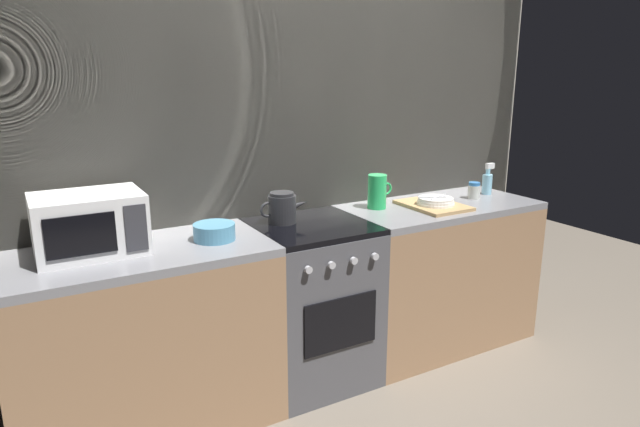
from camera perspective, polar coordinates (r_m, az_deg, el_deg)
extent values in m
plane|color=#6B6054|center=(3.30, -0.83, -16.27)|extent=(8.00, 8.00, 0.00)
cube|color=#B2AD9E|center=(3.16, -3.78, 5.57)|extent=(3.60, 0.05, 2.40)
cube|color=silver|center=(3.14, -3.60, 5.51)|extent=(3.58, 0.01, 2.39)
cube|color=#997251|center=(2.83, -17.46, -12.74)|extent=(1.20, 0.60, 0.86)
cube|color=gray|center=(2.65, -18.20, -4.06)|extent=(1.20, 0.60, 0.04)
cube|color=#4C4C51|center=(3.10, -0.86, -9.36)|extent=(0.60, 0.60, 0.87)
cube|color=black|center=(2.95, -0.89, -1.35)|extent=(0.59, 0.59, 0.03)
cube|color=black|center=(2.86, 2.16, -11.25)|extent=(0.42, 0.01, 0.28)
cylinder|color=#B7B7BC|center=(2.63, -1.19, -5.80)|extent=(0.04, 0.02, 0.04)
cylinder|color=#B7B7BC|center=(2.69, 1.21, -5.32)|extent=(0.04, 0.02, 0.04)
cylinder|color=#B7B7BC|center=(2.75, 3.50, -4.86)|extent=(0.04, 0.02, 0.04)
cylinder|color=#B7B7BC|center=(2.82, 5.68, -4.41)|extent=(0.04, 0.02, 0.04)
cube|color=#997251|center=(3.59, 11.88, -6.33)|extent=(1.20, 0.60, 0.86)
cube|color=gray|center=(3.46, 12.27, 0.65)|extent=(1.20, 0.60, 0.04)
cube|color=white|center=(2.65, -22.63, -0.98)|extent=(0.46, 0.34, 0.27)
cube|color=black|center=(2.48, -23.34, -2.10)|extent=(0.28, 0.01, 0.17)
cube|color=#333338|center=(2.51, -18.36, -1.43)|extent=(0.09, 0.01, 0.21)
cylinder|color=#262628|center=(2.95, -3.92, 0.45)|extent=(0.15, 0.15, 0.15)
cylinder|color=#262628|center=(2.93, -3.95, 2.02)|extent=(0.13, 0.13, 0.02)
cone|color=#262628|center=(3.00, -2.03, 0.99)|extent=(0.10, 0.04, 0.05)
torus|color=#262628|center=(2.92, -5.42, 0.39)|extent=(0.08, 0.01, 0.08)
cylinder|color=teal|center=(2.71, -10.80, -1.86)|extent=(0.20, 0.20, 0.08)
cylinder|color=green|center=(3.27, 5.88, 2.25)|extent=(0.11, 0.11, 0.20)
torus|color=green|center=(3.30, 6.83, 2.54)|extent=(0.08, 0.01, 0.08)
cube|color=tan|center=(3.36, 11.54, 0.82)|extent=(0.30, 0.40, 0.02)
cylinder|color=white|center=(3.35, 11.78, 1.03)|extent=(0.22, 0.22, 0.01)
cylinder|color=white|center=(3.34, 11.79, 1.27)|extent=(0.21, 0.21, 0.01)
cylinder|color=white|center=(3.34, 11.80, 1.50)|extent=(0.21, 0.21, 0.01)
cylinder|color=silver|center=(3.35, 12.07, 1.72)|extent=(0.16, 0.07, 0.01)
cube|color=silver|center=(3.33, 11.44, 1.68)|extent=(0.16, 0.09, 0.00)
cylinder|color=silver|center=(3.64, 15.52, 2.15)|extent=(0.08, 0.08, 0.08)
cylinder|color=#2D6BAD|center=(3.63, 15.57, 2.95)|extent=(0.07, 0.07, 0.02)
cylinder|color=#8CCCE5|center=(3.79, 16.78, 2.89)|extent=(0.06, 0.06, 0.13)
cylinder|color=#8CCCE5|center=(3.77, 16.87, 4.15)|extent=(0.03, 0.03, 0.04)
cube|color=white|center=(3.78, 17.07, 4.69)|extent=(0.06, 0.02, 0.04)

